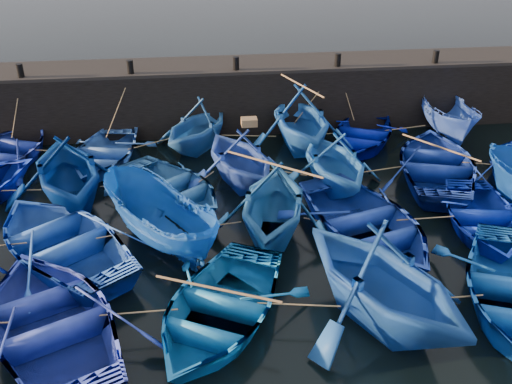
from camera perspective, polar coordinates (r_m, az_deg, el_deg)
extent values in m
plane|color=black|center=(15.01, 1.48, -8.17)|extent=(120.00, 120.00, 0.00)
cube|color=black|center=(23.76, -2.14, 9.56)|extent=(26.00, 2.50, 2.50)
cube|color=black|center=(23.37, -2.20, 12.60)|extent=(26.00, 2.50, 0.12)
cylinder|color=black|center=(23.18, -22.52, 11.15)|extent=(0.24, 0.24, 0.50)
cylinder|color=black|center=(22.45, -12.47, 12.12)|extent=(0.24, 0.24, 0.50)
cylinder|color=black|center=(22.42, -2.01, 12.74)|extent=(0.24, 0.24, 0.50)
cylinder|color=black|center=(23.09, 8.18, 12.95)|extent=(0.24, 0.24, 0.50)
cylinder|color=black|center=(24.41, 17.54, 12.79)|extent=(0.24, 0.24, 0.50)
imported|color=navy|center=(22.28, -23.94, 3.72)|extent=(5.25, 6.09, 1.06)
imported|color=#2A55A9|center=(21.16, -15.06, 3.80)|extent=(4.06, 5.04, 0.93)
imported|color=#1F5795|center=(21.54, -5.90, 6.69)|extent=(4.88, 5.03, 2.02)
imported|color=blue|center=(21.50, 4.46, 7.37)|extent=(4.32, 4.93, 2.47)
imported|color=#000E8C|center=(22.43, 10.59, 5.77)|extent=(4.90, 5.50, 0.94)
imported|color=blue|center=(23.82, 18.67, 7.06)|extent=(1.99, 4.47, 1.68)
imported|color=navy|center=(18.48, -18.34, 2.22)|extent=(5.21, 5.63, 2.45)
imported|color=#2864AD|center=(18.36, -8.53, 0.60)|extent=(5.30, 5.54, 0.93)
imported|color=#2546A5|center=(18.76, -1.58, 3.60)|extent=(4.67, 5.00, 2.13)
imported|color=blue|center=(18.67, 7.88, 3.21)|extent=(4.03, 4.51, 2.13)
imported|color=navy|center=(20.39, 17.69, 2.76)|extent=(5.32, 6.34, 1.13)
imported|color=blue|center=(16.14, -18.87, -4.56)|extent=(6.46, 6.77, 1.14)
imported|color=#0D479E|center=(15.74, -9.75, -2.82)|extent=(4.08, 4.75, 1.78)
imported|color=#1E5E9E|center=(15.90, 1.71, -0.99)|extent=(4.66, 5.09, 2.27)
imported|color=navy|center=(16.37, 10.93, -2.95)|extent=(5.30, 6.32, 1.13)
imported|color=#0A25AF|center=(17.76, 21.75, -2.36)|extent=(3.92, 4.91, 0.91)
imported|color=#1F3096|center=(13.56, -19.76, -11.83)|extent=(5.83, 6.58, 1.13)
imported|color=#1065B5|center=(13.19, -3.82, -11.47)|extent=(5.33, 5.92, 1.01)
imported|color=#174A98|center=(13.06, 12.57, -8.32)|extent=(6.01, 6.29, 2.57)
cube|color=brown|center=(18.31, -0.69, 7.02)|extent=(0.51, 0.38, 0.24)
cylinder|color=tan|center=(21.63, -19.64, 3.90)|extent=(1.72, 0.43, 0.04)
cylinder|color=tan|center=(21.34, -10.41, 4.82)|extent=(1.64, 0.94, 0.04)
cylinder|color=tan|center=(21.65, -0.72, 5.65)|extent=(2.04, 0.39, 0.04)
cylinder|color=tan|center=(22.05, 7.54, 5.83)|extent=(0.67, 0.09, 0.04)
cylinder|color=tan|center=(23.10, 14.72, 6.21)|extent=(1.73, 0.34, 0.04)
cylinder|color=tan|center=(19.26, -23.12, 0.15)|extent=(1.72, 0.15, 0.04)
cylinder|color=tan|center=(18.48, -13.35, 0.60)|extent=(1.30, 0.11, 0.04)
cylinder|color=tan|center=(18.61, -5.00, 1.52)|extent=(0.54, 0.71, 0.04)
cylinder|color=tan|center=(18.88, 3.10, 2.00)|extent=(1.23, 0.68, 0.04)
cylinder|color=tan|center=(19.57, 12.92, 2.29)|extent=(1.91, 0.38, 0.04)
cylinder|color=tan|center=(20.89, 21.54, 2.66)|extent=(1.14, 0.39, 0.04)
cylinder|color=tan|center=(15.98, -14.29, -4.26)|extent=(0.79, 0.21, 0.04)
cylinder|color=tan|center=(15.98, -3.93, -3.34)|extent=(1.39, 0.24, 0.04)
cylinder|color=tan|center=(16.24, 6.33, -2.90)|extent=(0.81, 0.48, 0.04)
cylinder|color=tan|center=(16.97, 16.58, -2.54)|extent=(1.70, 0.05, 0.04)
cylinder|color=tan|center=(13.24, -11.90, -11.71)|extent=(1.85, 0.04, 0.04)
cylinder|color=tan|center=(13.21, 4.32, -11.17)|extent=(1.86, 0.38, 0.04)
cylinder|color=tan|center=(14.10, 18.87, -9.97)|extent=(1.58, 0.04, 0.04)
cylinder|color=tan|center=(23.22, -22.85, 7.74)|extent=(0.61, 0.75, 2.08)
cylinder|color=tan|center=(22.28, -13.59, 8.38)|extent=(1.09, 1.14, 2.09)
cylinder|color=tan|center=(22.57, -3.99, 9.37)|extent=(1.65, 0.23, 2.09)
cylinder|color=tan|center=(22.92, 6.00, 9.59)|extent=(1.82, 0.59, 2.09)
cylinder|color=tan|center=(23.24, 9.01, 9.66)|extent=(0.74, 0.54, 2.08)
cylinder|color=tan|center=(24.64, 17.51, 9.79)|extent=(0.27, 0.24, 2.07)
cylinder|color=#99724C|center=(21.08, 4.59, 10.58)|extent=(1.08, 2.84, 0.06)
cylinder|color=#99724C|center=(20.15, 17.94, 4.28)|extent=(1.77, 2.49, 0.06)
cylinder|color=#99724C|center=(15.36, 1.77, 2.80)|extent=(2.34, 1.97, 0.06)
cylinder|color=#99724C|center=(12.86, -3.89, -9.64)|extent=(2.74, 1.32, 0.06)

